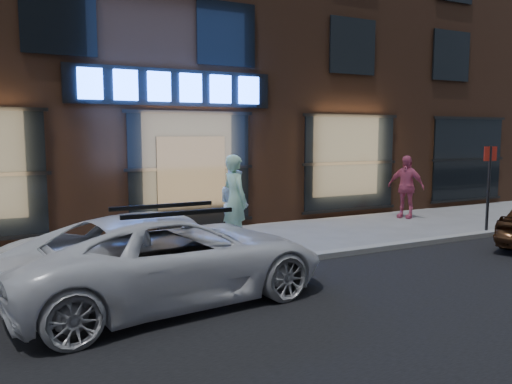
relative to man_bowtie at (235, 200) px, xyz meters
The scene contains 8 objects.
ground 2.19m from the man_bowtie, 99.13° to the right, with size 90.00×90.00×0.00m, color slate.
curb 2.17m from the man_bowtie, 99.13° to the right, with size 60.00×0.25×0.12m, color gray.
storefront_building 7.35m from the man_bowtie, 92.92° to the left, with size 30.20×8.28×10.30m.
man_bowtie is the anchor object (origin of this frame).
man_cap 0.74m from the man_bowtie, 67.29° to the left, with size 0.81×0.63×1.66m, color silver.
passerby 6.05m from the man_bowtie, ahead, with size 1.08×0.45×1.84m, color #CC5477.
white_suv 3.87m from the man_bowtie, 128.58° to the right, with size 2.19×4.75×1.32m, color silver.
sign_post 6.20m from the man_bowtie, 17.12° to the right, with size 0.35×0.10×2.19m.
Camera 1 is at (-4.21, -8.09, 2.47)m, focal length 35.00 mm.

